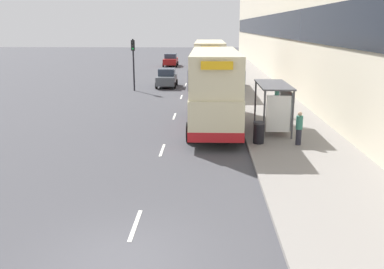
# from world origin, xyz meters

# --- Properties ---
(ground_plane) EXTENTS (220.00, 220.00, 0.00)m
(ground_plane) POSITION_xyz_m (0.00, 0.00, 0.00)
(ground_plane) COLOR #424247
(pavement) EXTENTS (5.00, 93.00, 0.14)m
(pavement) POSITION_xyz_m (6.50, 38.50, 0.07)
(pavement) COLOR gray
(pavement) RESTS_ON ground_plane
(terrace_facade) EXTENTS (3.10, 93.00, 12.64)m
(terrace_facade) POSITION_xyz_m (10.49, 38.50, 6.31)
(terrace_facade) COLOR beige
(terrace_facade) RESTS_ON ground_plane
(lane_mark_0) EXTENTS (0.12, 2.00, 0.01)m
(lane_mark_0) POSITION_xyz_m (0.00, 1.95, 0.01)
(lane_mark_0) COLOR silver
(lane_mark_0) RESTS_ON ground_plane
(lane_mark_1) EXTENTS (0.12, 2.00, 0.01)m
(lane_mark_1) POSITION_xyz_m (0.00, 9.67, 0.01)
(lane_mark_1) COLOR silver
(lane_mark_1) RESTS_ON ground_plane
(lane_mark_2) EXTENTS (0.12, 2.00, 0.01)m
(lane_mark_2) POSITION_xyz_m (0.00, 17.39, 0.01)
(lane_mark_2) COLOR silver
(lane_mark_2) RESTS_ON ground_plane
(lane_mark_3) EXTENTS (0.12, 2.00, 0.01)m
(lane_mark_3) POSITION_xyz_m (0.00, 25.11, 0.01)
(lane_mark_3) COLOR silver
(lane_mark_3) RESTS_ON ground_plane
(lane_mark_4) EXTENTS (0.12, 2.00, 0.01)m
(lane_mark_4) POSITION_xyz_m (0.00, 32.83, 0.01)
(lane_mark_4) COLOR silver
(lane_mark_4) RESTS_ON ground_plane
(lane_mark_5) EXTENTS (0.12, 2.00, 0.01)m
(lane_mark_5) POSITION_xyz_m (0.00, 40.55, 0.01)
(lane_mark_5) COLOR silver
(lane_mark_5) RESTS_ON ground_plane
(lane_mark_6) EXTENTS (0.12, 2.00, 0.01)m
(lane_mark_6) POSITION_xyz_m (0.00, 48.28, 0.01)
(lane_mark_6) COLOR silver
(lane_mark_6) RESTS_ON ground_plane
(lane_mark_7) EXTENTS (0.12, 2.00, 0.01)m
(lane_mark_7) POSITION_xyz_m (0.00, 56.00, 0.01)
(lane_mark_7) COLOR silver
(lane_mark_7) RESTS_ON ground_plane
(lane_mark_8) EXTENTS (0.12, 2.00, 0.01)m
(lane_mark_8) POSITION_xyz_m (0.00, 63.72, 0.01)
(lane_mark_8) COLOR silver
(lane_mark_8) RESTS_ON ground_plane
(bus_shelter) EXTENTS (1.60, 4.20, 2.48)m
(bus_shelter) POSITION_xyz_m (5.77, 13.11, 1.88)
(bus_shelter) COLOR #4C4C51
(bus_shelter) RESTS_ON ground_plane
(double_decker_bus_near) EXTENTS (2.85, 10.19, 4.30)m
(double_decker_bus_near) POSITION_xyz_m (2.47, 14.34, 2.28)
(double_decker_bus_near) COLOR beige
(double_decker_bus_near) RESTS_ON ground_plane
(double_decker_bus_ahead) EXTENTS (2.85, 11.09, 4.30)m
(double_decker_bus_ahead) POSITION_xyz_m (2.30, 29.45, 2.29)
(double_decker_bus_ahead) COLOR beige
(double_decker_bus_ahead) RESTS_ON ground_plane
(car_0) EXTENTS (2.05, 4.53, 1.77)m
(car_0) POSITION_xyz_m (-3.15, 52.93, 0.88)
(car_0) COLOR maroon
(car_0) RESTS_ON ground_plane
(car_1) EXTENTS (1.90, 3.91, 1.72)m
(car_1) POSITION_xyz_m (-1.72, 31.08, 0.85)
(car_1) COLOR #4C5156
(car_1) RESTS_ON ground_plane
(pedestrian_at_shelter) EXTENTS (0.36, 0.36, 1.82)m
(pedestrian_at_shelter) POSITION_xyz_m (6.47, 17.23, 1.07)
(pedestrian_at_shelter) COLOR #23232D
(pedestrian_at_shelter) RESTS_ON ground_plane
(pedestrian_1) EXTENTS (0.32, 0.32, 1.60)m
(pedestrian_1) POSITION_xyz_m (6.40, 10.35, 0.96)
(pedestrian_1) COLOR #23232D
(pedestrian_1) RESTS_ON ground_plane
(litter_bin) EXTENTS (0.55, 0.55, 1.05)m
(litter_bin) POSITION_xyz_m (4.55, 10.56, 0.67)
(litter_bin) COLOR black
(litter_bin) RESTS_ON ground_plane
(traffic_light_far_kerb) EXTENTS (0.30, 0.32, 4.53)m
(traffic_light_far_kerb) POSITION_xyz_m (-4.40, 28.47, 3.06)
(traffic_light_far_kerb) COLOR black
(traffic_light_far_kerb) RESTS_ON ground_plane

